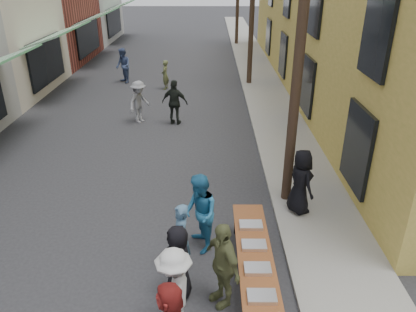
{
  "coord_description": "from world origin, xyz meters",
  "views": [
    {
      "loc": [
        2.21,
        -6.65,
        5.96
      ],
      "look_at": [
        2.15,
        3.13,
        1.3
      ],
      "focal_mm": 35.0,
      "sensor_mm": 36.0,
      "label": 1
    }
  ],
  "objects_px": {
    "serving_table": "(256,261)",
    "server": "(301,182)",
    "utility_pole_near": "(301,33)",
    "guest_front_a": "(178,262)",
    "guest_front_c": "(200,214)"
  },
  "relations": [
    {
      "from": "guest_front_a",
      "to": "guest_front_c",
      "type": "height_order",
      "value": "guest_front_c"
    },
    {
      "from": "utility_pole_near",
      "to": "serving_table",
      "type": "xyz_separation_m",
      "value": [
        -1.2,
        -3.41,
        -3.79
      ]
    },
    {
      "from": "serving_table",
      "to": "guest_front_c",
      "type": "distance_m",
      "value": 1.75
    },
    {
      "from": "serving_table",
      "to": "guest_front_a",
      "type": "relative_size",
      "value": 2.55
    },
    {
      "from": "utility_pole_near",
      "to": "serving_table",
      "type": "distance_m",
      "value": 5.24
    },
    {
      "from": "utility_pole_near",
      "to": "server",
      "type": "relative_size",
      "value": 5.21
    },
    {
      "from": "utility_pole_near",
      "to": "guest_front_c",
      "type": "relative_size",
      "value": 4.81
    },
    {
      "from": "guest_front_a",
      "to": "server",
      "type": "distance_m",
      "value": 4.08
    },
    {
      "from": "utility_pole_near",
      "to": "server",
      "type": "xyz_separation_m",
      "value": [
        0.21,
        -0.66,
        -3.54
      ]
    },
    {
      "from": "utility_pole_near",
      "to": "server",
      "type": "height_order",
      "value": "utility_pole_near"
    },
    {
      "from": "serving_table",
      "to": "server",
      "type": "height_order",
      "value": "server"
    },
    {
      "from": "guest_front_c",
      "to": "server",
      "type": "bearing_deg",
      "value": 102.34
    },
    {
      "from": "serving_table",
      "to": "guest_front_a",
      "type": "height_order",
      "value": "guest_front_a"
    },
    {
      "from": "utility_pole_near",
      "to": "serving_table",
      "type": "relative_size",
      "value": 2.25
    },
    {
      "from": "utility_pole_near",
      "to": "guest_front_c",
      "type": "xyz_separation_m",
      "value": [
        -2.32,
        -2.09,
        -3.56
      ]
    }
  ]
}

